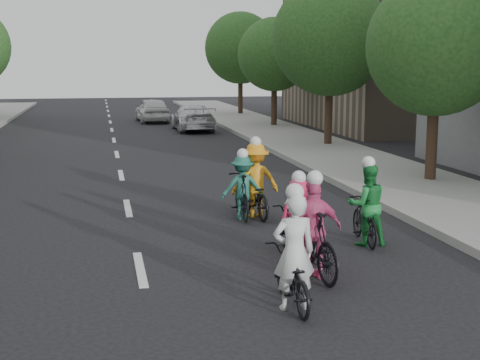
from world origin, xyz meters
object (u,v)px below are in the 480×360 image
object	(u,v)px
cyclist_2	(313,238)
follow_car_lead	(192,118)
cyclist_5	(255,187)
follow_car_trail	(152,110)
cyclist_1	(242,191)
cyclist_0	(292,268)
cyclist_3	(297,227)
cyclist_4	(366,211)

from	to	relation	value
cyclist_2	follow_car_lead	distance (m)	24.82
cyclist_5	follow_car_lead	world-z (taller)	cyclist_5
cyclist_2	follow_car_trail	size ratio (longest dim) A/B	0.46
cyclist_5	follow_car_lead	size ratio (longest dim) A/B	0.40
cyclist_1	follow_car_trail	size ratio (longest dim) A/B	0.41
cyclist_2	cyclist_5	distance (m)	4.52
cyclist_2	follow_car_trail	bearing A→B (deg)	-97.00
cyclist_0	follow_car_trail	distance (m)	31.84
cyclist_2	cyclist_0	bearing A→B (deg)	53.32
cyclist_1	cyclist_5	distance (m)	0.35
cyclist_0	follow_car_lead	size ratio (longest dim) A/B	0.39
cyclist_3	cyclist_4	xyz separation A→B (m)	(1.54, 0.52, 0.10)
cyclist_4	follow_car_trail	xyz separation A→B (m)	(-1.87, 28.83, 0.08)
follow_car_trail	cyclist_2	bearing A→B (deg)	86.45
cyclist_3	follow_car_trail	distance (m)	29.36
cyclist_1	cyclist_2	size ratio (longest dim) A/B	0.90
follow_car_trail	cyclist_5	bearing A→B (deg)	86.71
cyclist_0	cyclist_1	world-z (taller)	cyclist_0
cyclist_1	cyclist_4	world-z (taller)	cyclist_4
cyclist_2	follow_car_trail	xyz separation A→B (m)	(-0.23, 30.58, 0.06)
cyclist_1	follow_car_lead	distance (m)	20.45
cyclist_3	cyclist_4	bearing A→B (deg)	-167.81
cyclist_0	cyclist_2	size ratio (longest dim) A/B	0.94
cyclist_0	cyclist_5	xyz separation A→B (m)	(0.80, 5.78, 0.09)
cyclist_4	cyclist_0	bearing A→B (deg)	57.64
cyclist_2	cyclist_4	bearing A→B (deg)	-140.79
cyclist_0	cyclist_3	world-z (taller)	cyclist_0
follow_car_lead	follow_car_trail	xyz separation A→B (m)	(-1.65, 5.80, 0.05)
cyclist_1	follow_car_lead	bearing A→B (deg)	-91.66
cyclist_4	cyclist_5	world-z (taller)	cyclist_5
cyclist_0	cyclist_4	world-z (taller)	cyclist_0
cyclist_3	cyclist_4	world-z (taller)	cyclist_4
follow_car_trail	cyclist_4	bearing A→B (deg)	89.73
cyclist_1	cyclist_4	bearing A→B (deg)	128.34
cyclist_3	follow_car_trail	size ratio (longest dim) A/B	0.40
cyclist_0	cyclist_5	distance (m)	5.84
cyclist_3	cyclist_5	xyz separation A→B (m)	(-0.02, 3.30, 0.13)
cyclist_4	cyclist_3	bearing A→B (deg)	24.32
follow_car_lead	cyclist_0	bearing A→B (deg)	83.76
cyclist_4	follow_car_trail	world-z (taller)	cyclist_4
cyclist_5	follow_car_trail	world-z (taller)	cyclist_5
cyclist_2	cyclist_3	distance (m)	1.23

